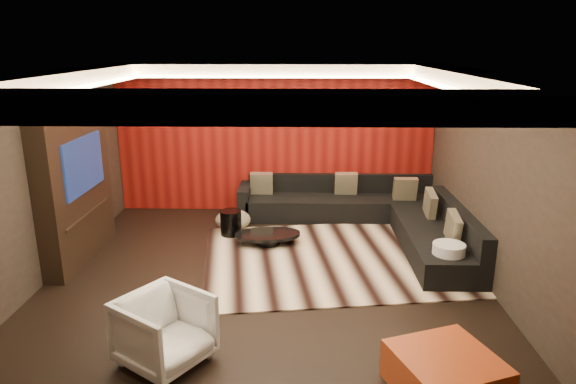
{
  "coord_description": "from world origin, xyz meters",
  "views": [
    {
      "loc": [
        0.46,
        -6.63,
        3.16
      ],
      "look_at": [
        0.3,
        0.6,
        1.05
      ],
      "focal_mm": 32.0,
      "sensor_mm": 36.0,
      "label": 1
    }
  ],
  "objects_px": {
    "white_side_table": "(448,263)",
    "orange_ottoman": "(445,374)",
    "sectional_sofa": "(372,216)",
    "coffee_table": "(268,238)",
    "armchair": "(165,330)",
    "drum_stool": "(231,223)"
  },
  "relations": [
    {
      "from": "white_side_table",
      "to": "orange_ottoman",
      "type": "distance_m",
      "value": 2.46
    },
    {
      "from": "orange_ottoman",
      "to": "sectional_sofa",
      "type": "relative_size",
      "value": 0.24
    },
    {
      "from": "coffee_table",
      "to": "orange_ottoman",
      "type": "distance_m",
      "value": 4.09
    },
    {
      "from": "white_side_table",
      "to": "coffee_table",
      "type": "bearing_deg",
      "value": 153.43
    },
    {
      "from": "armchair",
      "to": "sectional_sofa",
      "type": "distance_m",
      "value": 4.74
    },
    {
      "from": "orange_ottoman",
      "to": "sectional_sofa",
      "type": "bearing_deg",
      "value": 91.29
    },
    {
      "from": "white_side_table",
      "to": "orange_ottoman",
      "type": "bearing_deg",
      "value": -105.77
    },
    {
      "from": "drum_stool",
      "to": "orange_ottoman",
      "type": "relative_size",
      "value": 0.48
    },
    {
      "from": "coffee_table",
      "to": "sectional_sofa",
      "type": "relative_size",
      "value": 0.29
    },
    {
      "from": "drum_stool",
      "to": "sectional_sofa",
      "type": "height_order",
      "value": "sectional_sofa"
    },
    {
      "from": "coffee_table",
      "to": "armchair",
      "type": "relative_size",
      "value": 1.31
    },
    {
      "from": "white_side_table",
      "to": "sectional_sofa",
      "type": "relative_size",
      "value": 0.15
    },
    {
      "from": "orange_ottoman",
      "to": "drum_stool",
      "type": "bearing_deg",
      "value": 122.04
    },
    {
      "from": "drum_stool",
      "to": "orange_ottoman",
      "type": "height_order",
      "value": "drum_stool"
    },
    {
      "from": "white_side_table",
      "to": "armchair",
      "type": "relative_size",
      "value": 0.67
    },
    {
      "from": "white_side_table",
      "to": "orange_ottoman",
      "type": "xyz_separation_m",
      "value": [
        -0.67,
        -2.36,
        -0.08
      ]
    },
    {
      "from": "orange_ottoman",
      "to": "coffee_table",
      "type": "bearing_deg",
      "value": 117.25
    },
    {
      "from": "white_side_table",
      "to": "sectional_sofa",
      "type": "bearing_deg",
      "value": 110.98
    },
    {
      "from": "coffee_table",
      "to": "orange_ottoman",
      "type": "xyz_separation_m",
      "value": [
        1.87,
        -3.63,
        0.09
      ]
    },
    {
      "from": "coffee_table",
      "to": "white_side_table",
      "type": "xyz_separation_m",
      "value": [
        2.54,
        -1.27,
        0.16
      ]
    },
    {
      "from": "white_side_table",
      "to": "sectional_sofa",
      "type": "distance_m",
      "value": 2.14
    },
    {
      "from": "orange_ottoman",
      "to": "armchair",
      "type": "height_order",
      "value": "armchair"
    }
  ]
}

